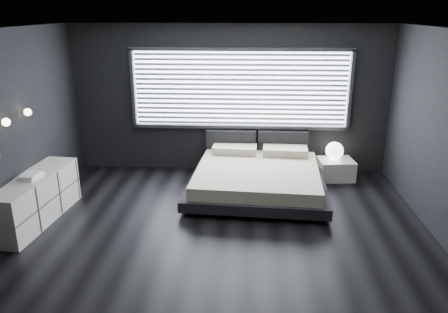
{
  "coord_description": "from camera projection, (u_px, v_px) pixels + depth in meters",
  "views": [
    {
      "loc": [
        0.36,
        -5.45,
        3.04
      ],
      "look_at": [
        0.0,
        0.85,
        0.9
      ],
      "focal_mm": 35.0,
      "sensor_mm": 36.0,
      "label": 1
    }
  ],
  "objects": [
    {
      "name": "room",
      "position": [
        220.0,
        141.0,
        5.7
      ],
      "size": [
        6.04,
        6.0,
        2.8
      ],
      "color": "black",
      "rests_on": "ground"
    },
    {
      "name": "window",
      "position": [
        240.0,
        89.0,
        8.17
      ],
      "size": [
        4.14,
        0.09,
        1.52
      ],
      "color": "white",
      "rests_on": "ground"
    },
    {
      "name": "headboard",
      "position": [
        257.0,
        144.0,
        8.43
      ],
      "size": [
        1.96,
        0.16,
        0.52
      ],
      "color": "black",
      "rests_on": "ground"
    },
    {
      "name": "sconce_near",
      "position": [
        6.0,
        122.0,
        5.84
      ],
      "size": [
        0.18,
        0.11,
        0.11
      ],
      "color": "silver",
      "rests_on": "ground"
    },
    {
      "name": "sconce_far",
      "position": [
        28.0,
        112.0,
        6.41
      ],
      "size": [
        0.18,
        0.11,
        0.11
      ],
      "color": "silver",
      "rests_on": "ground"
    },
    {
      "name": "bed",
      "position": [
        257.0,
        177.0,
        7.53
      ],
      "size": [
        2.44,
        2.35,
        0.6
      ],
      "color": "black",
      "rests_on": "ground"
    },
    {
      "name": "nightstand",
      "position": [
        335.0,
        169.0,
        8.19
      ],
      "size": [
        0.69,
        0.6,
        0.37
      ],
      "primitive_type": "cube",
      "rotation": [
        0.0,
        0.0,
        0.1
      ],
      "color": "white",
      "rests_on": "ground"
    },
    {
      "name": "orb_lamp",
      "position": [
        334.0,
        151.0,
        8.11
      ],
      "size": [
        0.33,
        0.33,
        0.33
      ],
      "primitive_type": "sphere",
      "color": "white",
      "rests_on": "nightstand"
    },
    {
      "name": "dresser",
      "position": [
        36.0,
        199.0,
        6.49
      ],
      "size": [
        0.66,
        1.83,
        0.72
      ],
      "color": "white",
      "rests_on": "ground"
    },
    {
      "name": "book_stack",
      "position": [
        30.0,
        176.0,
        6.31
      ],
      "size": [
        0.3,
        0.37,
        0.07
      ],
      "color": "white",
      "rests_on": "dresser"
    }
  ]
}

